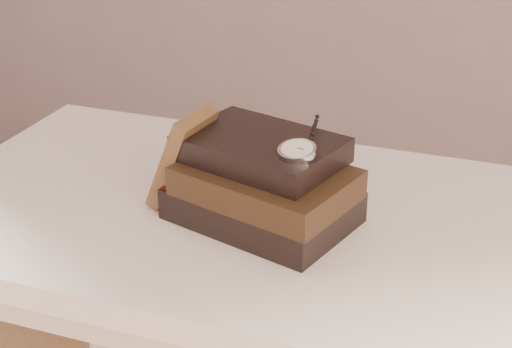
% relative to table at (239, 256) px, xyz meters
% --- Properties ---
extents(table, '(1.00, 0.60, 0.75)m').
position_rel_table_xyz_m(table, '(0.00, 0.00, 0.00)').
color(table, white).
rests_on(table, ground).
extents(book_stack, '(0.30, 0.25, 0.13)m').
position_rel_table_xyz_m(book_stack, '(0.05, -0.03, 0.15)').
color(book_stack, black).
rests_on(book_stack, table).
extents(journal, '(0.09, 0.11, 0.15)m').
position_rel_table_xyz_m(journal, '(-0.09, -0.02, 0.17)').
color(journal, '#432D1A').
rests_on(journal, table).
extents(pocket_watch, '(0.07, 0.16, 0.02)m').
position_rel_table_xyz_m(pocket_watch, '(0.11, -0.06, 0.23)').
color(pocket_watch, silver).
rests_on(pocket_watch, book_stack).
extents(eyeglasses, '(0.14, 0.15, 0.05)m').
position_rel_table_xyz_m(eyeglasses, '(-0.01, 0.08, 0.17)').
color(eyeglasses, silver).
rests_on(eyeglasses, book_stack).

